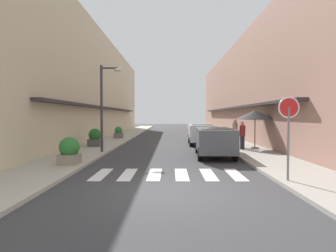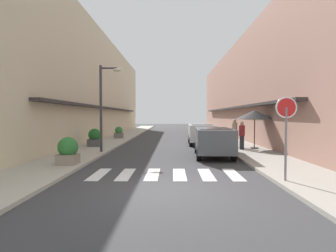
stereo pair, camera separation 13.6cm
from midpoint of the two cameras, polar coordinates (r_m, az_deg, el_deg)
name	(u,v)px [view 2 (the right image)]	position (r m, az deg, el deg)	size (l,w,h in m)	color
ground_plane	(170,139)	(26.41, 0.51, -2.55)	(100.53, 100.53, 0.00)	#38383A
sidewalk_left	(118,138)	(26.84, -9.49, -2.38)	(2.59, 63.97, 0.12)	#ADA899
sidewalk_right	(222,138)	(26.79, 10.54, -2.39)	(2.59, 63.97, 0.12)	#9E998E
building_row_left	(80,87)	(29.05, -16.52, 7.26)	(5.50, 43.13, 9.60)	beige
building_row_right	(260,91)	(28.92, 17.63, 6.42)	(5.50, 43.13, 8.75)	#A87A6B
crosswalk	(166,174)	(10.52, -0.01, -9.39)	(5.20, 2.20, 0.01)	silver
parked_car_near	(214,139)	(15.06, 9.10, -2.46)	(1.98, 4.41, 1.47)	#4C5156
parked_car_mid	(201,132)	(21.37, 6.65, -1.15)	(1.92, 4.40, 1.47)	silver
round_street_sign	(286,116)	(9.54, 22.36, 1.72)	(0.65, 0.07, 2.54)	slate
street_lamp	(105,98)	(16.38, -11.98, 5.30)	(1.19, 0.28, 4.71)	#38383D
cafe_umbrella	(255,115)	(18.39, 16.70, 2.09)	(2.31, 2.31, 2.31)	#262626
planter_corner	(68,151)	(12.62, -18.58, -4.58)	(0.82, 0.82, 1.10)	gray
planter_midblock	(95,138)	(19.55, -13.89, -2.20)	(0.80, 0.80, 1.14)	#4C4C4C
planter_far	(119,133)	(26.37, -9.39, -1.30)	(0.76, 0.76, 1.01)	slate
pedestrian_walking_near	(242,135)	(17.70, 14.37, -1.68)	(0.34, 0.34, 1.62)	#282B33
pedestrian_walking_far	(235,132)	(19.01, 13.01, -1.16)	(0.34, 0.34, 1.77)	#282B33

